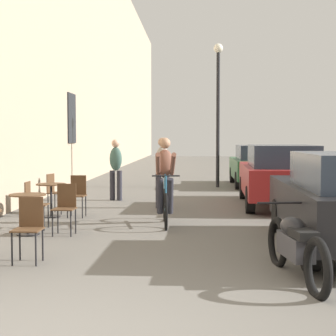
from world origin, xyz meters
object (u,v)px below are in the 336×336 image
(cafe_chair_near_toward_wall, at_px, (29,225))
(cafe_table_mid, at_px, (28,205))
(cafe_chair_mid_toward_street, at_px, (33,202))
(parked_car_third, at_px, (257,165))
(cafe_chair_far_toward_street, at_px, (77,193))
(parked_car_second, at_px, (280,175))
(cafe_table_far, at_px, (51,193))
(cafe_chair_mid_toward_wall, at_px, (65,205))
(cafe_chair_far_toward_wall, at_px, (55,190))
(street_lamp, at_px, (218,97))
(cyclist_on_bicycle, at_px, (165,183))
(pedestrian_mid, at_px, (116,166))
(parked_motorcycle, at_px, (296,246))
(pedestrian_near, at_px, (163,168))

(cafe_chair_near_toward_wall, xyz_separation_m, cafe_table_mid, (-0.66, 2.02, 0.00))
(cafe_chair_mid_toward_street, xyz_separation_m, parked_car_third, (5.21, 9.07, 0.23))
(cafe_chair_far_toward_street, bearing_deg, cafe_chair_near_toward_wall, -86.50)
(cafe_chair_far_toward_street, height_order, parked_car_second, parked_car_second)
(cafe_table_far, xyz_separation_m, parked_car_third, (5.29, 7.54, 0.23))
(cafe_chair_mid_toward_street, relative_size, cafe_chair_mid_toward_wall, 1.00)
(cafe_table_far, xyz_separation_m, cafe_chair_far_toward_wall, (-0.07, 0.58, -0.00))
(cafe_table_far, bearing_deg, cafe_table_mid, -85.82)
(cafe_chair_near_toward_wall, relative_size, street_lamp, 0.18)
(cyclist_on_bicycle, bearing_deg, cafe_table_mid, -151.40)
(cafe_chair_far_toward_wall, relative_size, cyclist_on_bicycle, 0.51)
(cyclist_on_bicycle, distance_m, parked_car_second, 3.93)
(cafe_chair_far_toward_wall, height_order, parked_car_third, parked_car_third)
(cafe_chair_mid_toward_street, xyz_separation_m, cyclist_on_bicycle, (2.43, 0.71, 0.29))
(cafe_chair_far_toward_street, xyz_separation_m, cyclist_on_bicycle, (1.95, -0.89, 0.29))
(cafe_table_mid, xyz_separation_m, pedestrian_mid, (0.79, 5.19, 0.41))
(cafe_table_mid, bearing_deg, cafe_chair_far_toward_wall, 94.86)
(street_lamp, bearing_deg, cafe_chair_far_toward_wall, -121.28)
(cafe_table_far, relative_size, street_lamp, 0.15)
(cyclist_on_bicycle, bearing_deg, pedestrian_mid, 111.74)
(cafe_chair_far_toward_wall, distance_m, parked_motorcycle, 6.98)
(parked_car_second, bearing_deg, street_lamp, 104.61)
(cafe_chair_near_toward_wall, distance_m, street_lamp, 11.91)
(pedestrian_near, bearing_deg, pedestrian_mid, 132.04)
(cafe_chair_mid_toward_wall, bearing_deg, cafe_chair_mid_toward_street, 145.76)
(cafe_table_far, bearing_deg, cafe_chair_mid_toward_wall, -68.38)
(cafe_chair_mid_toward_wall, height_order, parked_car_third, parked_car_third)
(cafe_table_mid, relative_size, cafe_chair_mid_toward_wall, 0.81)
(parked_motorcycle, bearing_deg, street_lamp, 92.04)
(cafe_chair_mid_toward_wall, relative_size, parked_motorcycle, 0.42)
(cafe_table_mid, height_order, street_lamp, street_lamp)
(cafe_table_mid, bearing_deg, street_lamp, 67.91)
(cafe_chair_near_toward_wall, distance_m, parked_motorcycle, 3.57)
(cafe_chair_mid_toward_street, bearing_deg, pedestrian_mid, 79.32)
(pedestrian_near, height_order, parked_motorcycle, pedestrian_near)
(pedestrian_mid, bearing_deg, cafe_table_mid, -98.71)
(cafe_chair_far_toward_street, relative_size, parked_car_third, 0.22)
(cafe_chair_near_toward_wall, bearing_deg, pedestrian_mid, 88.92)
(cafe_table_mid, bearing_deg, parked_car_third, 61.94)
(cafe_chair_mid_toward_street, relative_size, parked_car_second, 0.20)
(cafe_chair_mid_toward_street, relative_size, pedestrian_mid, 0.54)
(cafe_chair_far_toward_street, bearing_deg, cafe_table_far, -172.20)
(cafe_chair_near_toward_wall, xyz_separation_m, cafe_chair_mid_toward_street, (-0.73, 2.59, 0.00))
(cafe_table_mid, relative_size, parked_car_third, 0.18)
(cafe_chair_near_toward_wall, bearing_deg, cyclist_on_bicycle, 62.87)
(parked_motorcycle, bearing_deg, cafe_chair_mid_toward_street, 141.91)
(pedestrian_near, xyz_separation_m, street_lamp, (1.57, 5.52, 2.14))
(cafe_chair_near_toward_wall, height_order, cafe_chair_far_toward_street, same)
(cafe_chair_near_toward_wall, xyz_separation_m, cafe_chair_far_toward_wall, (-0.89, 4.70, 0.00))
(cafe_chair_mid_toward_street, distance_m, cafe_table_far, 1.53)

